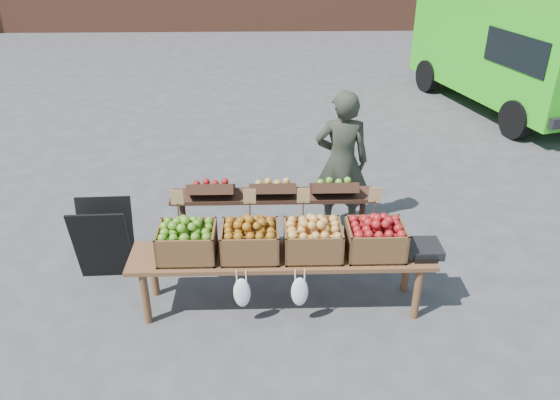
{
  "coord_description": "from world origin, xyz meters",
  "views": [
    {
      "loc": [
        0.18,
        -3.72,
        3.29
      ],
      "look_at": [
        0.31,
        0.81,
        0.85
      ],
      "focal_mm": 35.0,
      "sensor_mm": 36.0,
      "label": 1
    }
  ],
  "objects_px": {
    "vendor": "(342,162)",
    "chalkboard_sign": "(104,241)",
    "crate_golden_apples": "(187,242)",
    "crate_red_apples": "(313,241)",
    "back_table": "(273,219)",
    "crate_russet_pears": "(250,242)",
    "display_bench": "(281,280)",
    "crate_green_apples": "(375,240)",
    "delivery_van": "(513,56)",
    "weighing_scale": "(422,248)"
  },
  "relations": [
    {
      "from": "vendor",
      "to": "chalkboard_sign",
      "type": "bearing_deg",
      "value": 23.73
    },
    {
      "from": "crate_golden_apples",
      "to": "crate_red_apples",
      "type": "xyz_separation_m",
      "value": [
        1.1,
        0.0,
        0.0
      ]
    },
    {
      "from": "chalkboard_sign",
      "to": "back_table",
      "type": "height_order",
      "value": "back_table"
    },
    {
      "from": "crate_russet_pears",
      "to": "display_bench",
      "type": "bearing_deg",
      "value": 0.0
    },
    {
      "from": "crate_green_apples",
      "to": "crate_red_apples",
      "type": "bearing_deg",
      "value": 180.0
    },
    {
      "from": "display_bench",
      "to": "crate_green_apples",
      "type": "height_order",
      "value": "crate_green_apples"
    },
    {
      "from": "chalkboard_sign",
      "to": "display_bench",
      "type": "relative_size",
      "value": 0.3
    },
    {
      "from": "chalkboard_sign",
      "to": "crate_russet_pears",
      "type": "xyz_separation_m",
      "value": [
        1.45,
        -0.53,
        0.3
      ]
    },
    {
      "from": "delivery_van",
      "to": "vendor",
      "type": "height_order",
      "value": "delivery_van"
    },
    {
      "from": "display_bench",
      "to": "delivery_van",
      "type": "bearing_deg",
      "value": 52.5
    },
    {
      "from": "crate_golden_apples",
      "to": "crate_red_apples",
      "type": "relative_size",
      "value": 1.0
    },
    {
      "from": "crate_green_apples",
      "to": "vendor",
      "type": "bearing_deg",
      "value": 94.79
    },
    {
      "from": "crate_green_apples",
      "to": "weighing_scale",
      "type": "xyz_separation_m",
      "value": [
        0.43,
        0.0,
        -0.1
      ]
    },
    {
      "from": "crate_green_apples",
      "to": "weighing_scale",
      "type": "relative_size",
      "value": 1.47
    },
    {
      "from": "back_table",
      "to": "crate_russet_pears",
      "type": "bearing_deg",
      "value": -106.18
    },
    {
      "from": "delivery_van",
      "to": "chalkboard_sign",
      "type": "bearing_deg",
      "value": -155.79
    },
    {
      "from": "crate_red_apples",
      "to": "crate_green_apples",
      "type": "bearing_deg",
      "value": 0.0
    },
    {
      "from": "crate_golden_apples",
      "to": "chalkboard_sign",
      "type": "bearing_deg",
      "value": 149.54
    },
    {
      "from": "crate_green_apples",
      "to": "back_table",
      "type": "bearing_deg",
      "value": 141.06
    },
    {
      "from": "vendor",
      "to": "crate_russet_pears",
      "type": "relative_size",
      "value": 3.25
    },
    {
      "from": "back_table",
      "to": "crate_golden_apples",
      "type": "bearing_deg",
      "value": -136.51
    },
    {
      "from": "delivery_van",
      "to": "display_bench",
      "type": "height_order",
      "value": "delivery_van"
    },
    {
      "from": "display_bench",
      "to": "crate_golden_apples",
      "type": "xyz_separation_m",
      "value": [
        -0.82,
        0.0,
        0.42
      ]
    },
    {
      "from": "crate_russet_pears",
      "to": "back_table",
      "type": "bearing_deg",
      "value": 73.82
    },
    {
      "from": "delivery_van",
      "to": "crate_red_apples",
      "type": "distance_m",
      "value": 6.9
    },
    {
      "from": "back_table",
      "to": "crate_red_apples",
      "type": "height_order",
      "value": "back_table"
    },
    {
      "from": "display_bench",
      "to": "weighing_scale",
      "type": "height_order",
      "value": "weighing_scale"
    },
    {
      "from": "crate_red_apples",
      "to": "delivery_van",
      "type": "bearing_deg",
      "value": 54.31
    },
    {
      "from": "display_bench",
      "to": "crate_green_apples",
      "type": "bearing_deg",
      "value": 0.0
    },
    {
      "from": "back_table",
      "to": "display_bench",
      "type": "bearing_deg",
      "value": -84.75
    },
    {
      "from": "crate_golden_apples",
      "to": "crate_red_apples",
      "type": "height_order",
      "value": "same"
    },
    {
      "from": "chalkboard_sign",
      "to": "crate_golden_apples",
      "type": "height_order",
      "value": "crate_golden_apples"
    },
    {
      "from": "chalkboard_sign",
      "to": "weighing_scale",
      "type": "relative_size",
      "value": 2.4
    },
    {
      "from": "back_table",
      "to": "weighing_scale",
      "type": "height_order",
      "value": "back_table"
    },
    {
      "from": "crate_green_apples",
      "to": "chalkboard_sign",
      "type": "bearing_deg",
      "value": 168.27
    },
    {
      "from": "crate_russet_pears",
      "to": "chalkboard_sign",
      "type": "bearing_deg",
      "value": 159.94
    },
    {
      "from": "crate_russet_pears",
      "to": "vendor",
      "type": "bearing_deg",
      "value": 55.71
    },
    {
      "from": "crate_red_apples",
      "to": "crate_green_apples",
      "type": "distance_m",
      "value": 0.55
    },
    {
      "from": "vendor",
      "to": "display_bench",
      "type": "bearing_deg",
      "value": 67.13
    },
    {
      "from": "back_table",
      "to": "crate_russet_pears",
      "type": "height_order",
      "value": "back_table"
    },
    {
      "from": "vendor",
      "to": "crate_green_apples",
      "type": "distance_m",
      "value": 1.45
    },
    {
      "from": "display_bench",
      "to": "crate_red_apples",
      "type": "xyz_separation_m",
      "value": [
        0.28,
        0.0,
        0.42
      ]
    },
    {
      "from": "weighing_scale",
      "to": "crate_red_apples",
      "type": "bearing_deg",
      "value": 180.0
    },
    {
      "from": "display_bench",
      "to": "weighing_scale",
      "type": "distance_m",
      "value": 1.29
    },
    {
      "from": "back_table",
      "to": "display_bench",
      "type": "xyz_separation_m",
      "value": [
        0.07,
        -0.72,
        -0.24
      ]
    },
    {
      "from": "vendor",
      "to": "chalkboard_sign",
      "type": "xyz_separation_m",
      "value": [
        -2.43,
        -0.91,
        -0.4
      ]
    },
    {
      "from": "chalkboard_sign",
      "to": "display_bench",
      "type": "xyz_separation_m",
      "value": [
        1.73,
        -0.53,
        -0.12
      ]
    },
    {
      "from": "display_bench",
      "to": "weighing_scale",
      "type": "bearing_deg",
      "value": 0.0
    },
    {
      "from": "display_bench",
      "to": "crate_russet_pears",
      "type": "relative_size",
      "value": 5.4
    },
    {
      "from": "chalkboard_sign",
      "to": "crate_russet_pears",
      "type": "height_order",
      "value": "crate_russet_pears"
    }
  ]
}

